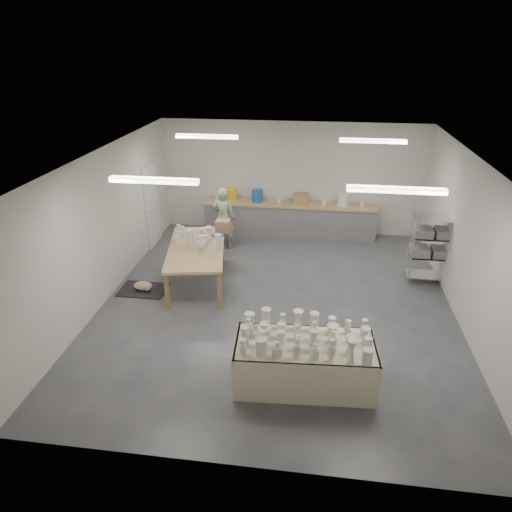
# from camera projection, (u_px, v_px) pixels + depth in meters

# --- Properties ---
(room) EXTENTS (8.00, 8.02, 3.00)m
(room) POSITION_uv_depth(u_px,v_px,m) (274.00, 206.00, 8.55)
(room) COLOR #424449
(room) RESTS_ON ground
(back_counter) EXTENTS (4.60, 0.60, 1.24)m
(back_counter) POSITION_uv_depth(u_px,v_px,m) (289.00, 218.00, 12.43)
(back_counter) COLOR #AC7E53
(back_counter) RESTS_ON ground
(wire_shelf) EXTENTS (0.88, 0.48, 1.80)m
(wire_shelf) POSITION_uv_depth(u_px,v_px,m) (432.00, 243.00, 9.81)
(wire_shelf) COLOR silver
(wire_shelf) RESTS_ON ground
(drying_table) EXTENTS (2.18, 1.13, 1.10)m
(drying_table) POSITION_uv_depth(u_px,v_px,m) (304.00, 361.00, 7.01)
(drying_table) COLOR olive
(drying_table) RESTS_ON ground
(work_table) EXTENTS (1.56, 2.50, 1.25)m
(work_table) POSITION_uv_depth(u_px,v_px,m) (200.00, 245.00, 9.85)
(work_table) COLOR #AC7E53
(work_table) RESTS_ON ground
(rug) EXTENTS (1.00, 0.70, 0.02)m
(rug) POSITION_uv_depth(u_px,v_px,m) (143.00, 290.00, 9.82)
(rug) COLOR black
(rug) RESTS_ON ground
(cat) EXTENTS (0.45, 0.35, 0.17)m
(cat) POSITION_uv_depth(u_px,v_px,m) (144.00, 286.00, 9.76)
(cat) COLOR white
(cat) RESTS_ON rug
(potter) EXTENTS (0.59, 0.39, 1.61)m
(potter) POSITION_uv_depth(u_px,v_px,m) (223.00, 218.00, 11.49)
(potter) COLOR #91AA83
(potter) RESTS_ON ground
(red_stool) EXTENTS (0.39, 0.39, 0.34)m
(red_stool) POSITION_uv_depth(u_px,v_px,m) (226.00, 233.00, 11.95)
(red_stool) COLOR red
(red_stool) RESTS_ON ground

